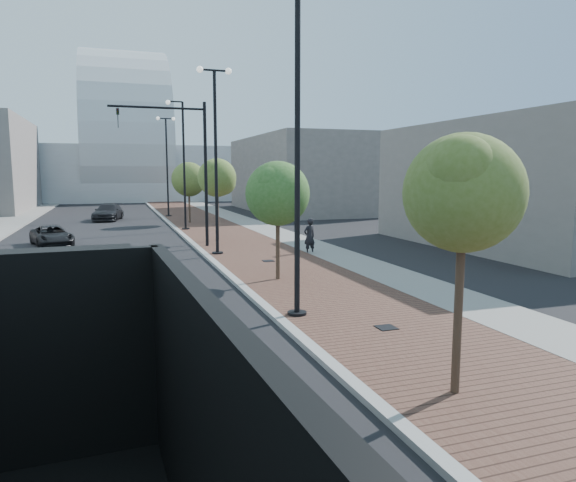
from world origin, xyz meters
name	(u,v)px	position (x,y,z in m)	size (l,w,h in m)	color
sidewalk	(211,221)	(3.50, 40.00, 0.06)	(7.00, 140.00, 0.12)	#4C2D23
concrete_strip	(242,220)	(6.20, 40.00, 0.07)	(2.40, 140.00, 0.13)	slate
curb	(169,223)	(0.00, 40.00, 0.07)	(0.30, 140.00, 0.14)	gray
white_sedan	(121,332)	(-4.29, 7.42, 0.85)	(1.79, 5.15, 1.70)	white
dark_car_mid	(52,236)	(-7.76, 28.75, 0.57)	(1.90, 4.12, 1.15)	black
dark_car_far	(108,212)	(-4.76, 44.62, 0.72)	(2.02, 4.96, 1.44)	black
pedestrian	(309,237)	(5.17, 20.89, 0.94)	(0.68, 0.45, 1.88)	black
streetlight_1	(294,168)	(0.49, 10.00, 4.34)	(1.44, 0.56, 9.21)	black
streetlight_2	(216,160)	(0.60, 22.00, 4.82)	(1.72, 0.56, 9.28)	black
streetlight_3	(183,170)	(0.49, 34.00, 4.34)	(1.44, 0.56, 9.21)	black
streetlight_4	(167,166)	(0.60, 46.00, 4.82)	(1.72, 0.56, 9.28)	black
traffic_mast	(189,158)	(-0.30, 25.00, 4.98)	(5.09, 0.20, 8.00)	black
tree_0	(465,194)	(1.65, 4.02, 3.83)	(2.22, 2.14, 4.91)	#382619
tree_1	(279,194)	(1.65, 15.02, 3.40)	(2.49, 2.45, 4.64)	#382619
tree_2	(218,178)	(1.65, 27.02, 3.88)	(2.35, 2.29, 5.04)	#382619
tree_3	(189,179)	(1.65, 39.02, 3.64)	(2.79, 2.79, 5.05)	#382619
convention_center	(126,161)	(-2.00, 85.00, 6.00)	(50.00, 30.00, 50.00)	#B5BBC0
commercial_block_ne	(307,174)	(16.00, 50.00, 4.00)	(12.00, 22.00, 8.00)	#615B57
commercial_block_e	(526,185)	(18.00, 20.00, 3.50)	(10.00, 16.00, 7.00)	#66605C
utility_cover_1	(386,327)	(2.40, 8.00, 0.13)	(0.50, 0.50, 0.02)	black
utility_cover_2	(268,261)	(2.40, 19.00, 0.13)	(0.50, 0.50, 0.02)	black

